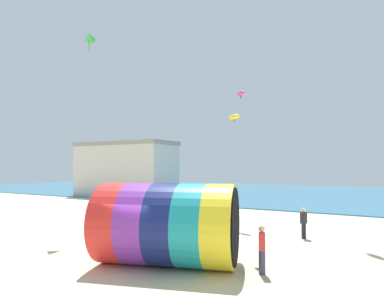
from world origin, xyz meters
The scene contains 11 objects.
ground_plane centered at (0.00, 0.00, 0.00)m, with size 120.00×120.00×0.00m, color beige.
sea centered at (0.00, 38.88, 0.05)m, with size 120.00×40.00×0.10m, color teal.
giant_inflatable_tube centered at (1.14, 0.68, 1.61)m, with size 6.08×4.65×3.22m.
kite_handler centered at (4.72, 1.47, 0.90)m, with size 0.34×0.42×1.76m.
kite_green_delta centered at (-7.66, 4.76, 12.16)m, with size 0.97×1.01×1.26m.
kite_magenta_parafoil centered at (2.53, 5.04, 7.48)m, with size 0.69×0.67×0.36m.
kite_yellow_parafoil centered at (-0.35, 10.99, 7.28)m, with size 1.13×0.80×0.56m.
bystander_near_water centered at (-6.64, 10.09, 0.80)m, with size 0.41×0.31×1.59m.
bystander_mid_beach centered at (4.72, 8.47, 0.84)m, with size 0.34×0.42×1.65m.
bystander_far_left centered at (-10.92, 11.77, 0.92)m, with size 0.42×0.35×1.78m.
promenade_building centered at (-20.47, 23.07, 3.49)m, with size 13.19×5.58×6.96m.
Camera 1 is at (8.74, -10.61, 3.91)m, focal length 32.00 mm.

